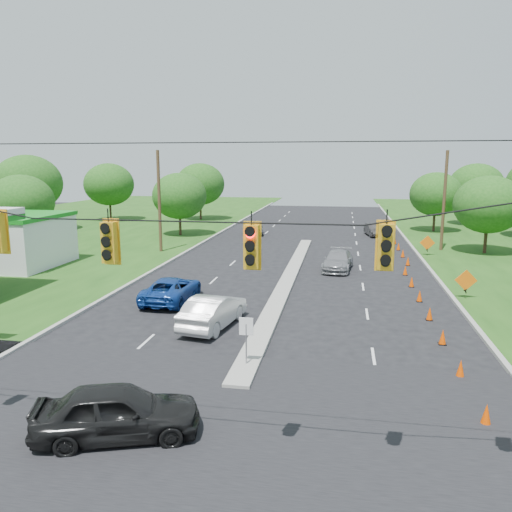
# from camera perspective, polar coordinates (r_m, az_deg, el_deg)

# --- Properties ---
(ground) EXTENTS (160.00, 160.00, 0.00)m
(ground) POSITION_cam_1_polar(r_m,az_deg,el_deg) (14.94, -5.83, -21.59)
(ground) COLOR black
(ground) RESTS_ON ground
(cross_street) EXTENTS (160.00, 14.00, 0.02)m
(cross_street) POSITION_cam_1_polar(r_m,az_deg,el_deg) (14.94, -5.83, -21.59)
(cross_street) COLOR black
(cross_street) RESTS_ON ground
(curb_left) EXTENTS (0.25, 110.00, 0.16)m
(curb_left) POSITION_cam_1_polar(r_m,az_deg,el_deg) (45.00, -7.93, 0.39)
(curb_left) COLOR gray
(curb_left) RESTS_ON ground
(curb_right) EXTENTS (0.25, 110.00, 0.16)m
(curb_right) POSITION_cam_1_polar(r_m,az_deg,el_deg) (43.38, 18.40, -0.44)
(curb_right) COLOR gray
(curb_right) RESTS_ON ground
(median) EXTENTS (1.00, 34.00, 0.18)m
(median) POSITION_cam_1_polar(r_m,az_deg,el_deg) (34.26, 3.68, -2.78)
(median) COLOR gray
(median) RESTS_ON ground
(median_sign) EXTENTS (0.55, 0.06, 2.05)m
(median_sign) POSITION_cam_1_polar(r_m,az_deg,el_deg) (19.59, -1.13, -8.70)
(median_sign) COLOR gray
(median_sign) RESTS_ON ground
(signal_span) EXTENTS (25.60, 0.32, 9.00)m
(signal_span) POSITION_cam_1_polar(r_m,az_deg,el_deg) (12.08, -7.79, -3.77)
(signal_span) COLOR #422D1C
(signal_span) RESTS_ON ground
(utility_pole_far_left) EXTENTS (0.28, 0.28, 9.00)m
(utility_pole_far_left) POSITION_cam_1_polar(r_m,az_deg,el_deg) (45.22, -10.99, 6.10)
(utility_pole_far_left) COLOR #422D1C
(utility_pole_far_left) RESTS_ON ground
(utility_pole_far_right) EXTENTS (0.28, 0.28, 9.00)m
(utility_pole_far_right) POSITION_cam_1_polar(r_m,az_deg,el_deg) (48.10, 20.70, 5.87)
(utility_pole_far_right) COLOR #422D1C
(utility_pole_far_right) RESTS_ON ground
(cone_0) EXTENTS (0.32, 0.32, 0.70)m
(cone_0) POSITION_cam_1_polar(r_m,az_deg,el_deg) (17.54, 24.83, -16.10)
(cone_0) COLOR #E34300
(cone_0) RESTS_ON ground
(cone_1) EXTENTS (0.32, 0.32, 0.70)m
(cone_1) POSITION_cam_1_polar(r_m,az_deg,el_deg) (20.64, 22.34, -11.81)
(cone_1) COLOR #E34300
(cone_1) RESTS_ON ground
(cone_2) EXTENTS (0.32, 0.32, 0.70)m
(cone_2) POSITION_cam_1_polar(r_m,az_deg,el_deg) (23.84, 20.56, -8.65)
(cone_2) COLOR #E34300
(cone_2) RESTS_ON ground
(cone_3) EXTENTS (0.32, 0.32, 0.70)m
(cone_3) POSITION_cam_1_polar(r_m,az_deg,el_deg) (27.12, 19.23, -6.23)
(cone_3) COLOR #E34300
(cone_3) RESTS_ON ground
(cone_4) EXTENTS (0.32, 0.32, 0.70)m
(cone_4) POSITION_cam_1_polar(r_m,az_deg,el_deg) (30.45, 18.19, -4.34)
(cone_4) COLOR #E34300
(cone_4) RESTS_ON ground
(cone_5) EXTENTS (0.32, 0.32, 0.70)m
(cone_5) POSITION_cam_1_polar(r_m,az_deg,el_deg) (33.82, 17.37, -2.82)
(cone_5) COLOR #E34300
(cone_5) RESTS_ON ground
(cone_6) EXTENTS (0.32, 0.32, 0.70)m
(cone_6) POSITION_cam_1_polar(r_m,az_deg,el_deg) (37.21, 16.69, -1.58)
(cone_6) COLOR #E34300
(cone_6) RESTS_ON ground
(cone_7) EXTENTS (0.32, 0.32, 0.70)m
(cone_7) POSITION_cam_1_polar(r_m,az_deg,el_deg) (40.68, 16.97, -0.57)
(cone_7) COLOR #E34300
(cone_7) RESTS_ON ground
(cone_8) EXTENTS (0.32, 0.32, 0.70)m
(cone_8) POSITION_cam_1_polar(r_m,az_deg,el_deg) (44.10, 16.44, 0.31)
(cone_8) COLOR #E34300
(cone_8) RESTS_ON ground
(cone_9) EXTENTS (0.32, 0.32, 0.70)m
(cone_9) POSITION_cam_1_polar(r_m,az_deg,el_deg) (47.53, 15.97, 1.06)
(cone_9) COLOR #E34300
(cone_9) RESTS_ON ground
(cone_10) EXTENTS (0.32, 0.32, 0.70)m
(cone_10) POSITION_cam_1_polar(r_m,az_deg,el_deg) (50.97, 15.58, 1.70)
(cone_10) COLOR #E34300
(cone_10) RESTS_ON ground
(cone_11) EXTENTS (0.32, 0.32, 0.70)m
(cone_11) POSITION_cam_1_polar(r_m,az_deg,el_deg) (54.41, 15.23, 2.27)
(cone_11) COLOR #E34300
(cone_11) RESTS_ON ground
(work_sign_1) EXTENTS (1.27, 0.58, 1.37)m
(work_sign_1) POSITION_cam_1_polar(r_m,az_deg,el_deg) (31.75, 22.86, -2.67)
(work_sign_1) COLOR black
(work_sign_1) RESTS_ON ground
(work_sign_2) EXTENTS (1.27, 0.58, 1.37)m
(work_sign_2) POSITION_cam_1_polar(r_m,az_deg,el_deg) (45.25, 19.00, 1.37)
(work_sign_2) COLOR black
(work_sign_2) RESTS_ON ground
(tree_2) EXTENTS (5.88, 5.88, 6.86)m
(tree_2) POSITION_cam_1_polar(r_m,az_deg,el_deg) (51.59, -25.21, 5.65)
(tree_2) COLOR black
(tree_2) RESTS_ON ground
(tree_3) EXTENTS (7.56, 7.56, 8.82)m
(tree_3) POSITION_cam_1_polar(r_m,az_deg,el_deg) (63.14, -24.61, 7.57)
(tree_3) COLOR black
(tree_3) RESTS_ON ground
(tree_4) EXTENTS (6.72, 6.72, 7.84)m
(tree_4) POSITION_cam_1_polar(r_m,az_deg,el_deg) (71.54, -16.44, 7.85)
(tree_4) COLOR black
(tree_4) RESTS_ON ground
(tree_5) EXTENTS (5.88, 5.88, 6.86)m
(tree_5) POSITION_cam_1_polar(r_m,az_deg,el_deg) (55.13, -8.75, 6.79)
(tree_5) COLOR black
(tree_5) RESTS_ON ground
(tree_6) EXTENTS (6.72, 6.72, 7.84)m
(tree_6) POSITION_cam_1_polar(r_m,az_deg,el_deg) (69.99, -6.40, 8.16)
(tree_6) COLOR black
(tree_6) RESTS_ON ground
(tree_9) EXTENTS (5.88, 5.88, 6.86)m
(tree_9) POSITION_cam_1_polar(r_m,az_deg,el_deg) (47.92, 25.04, 5.35)
(tree_9) COLOR black
(tree_9) RESTS_ON ground
(tree_11) EXTENTS (6.72, 6.72, 7.84)m
(tree_11) POSITION_cam_1_polar(r_m,az_deg,el_deg) (69.18, 23.84, 7.30)
(tree_11) COLOR black
(tree_11) RESTS_ON ground
(tree_12) EXTENTS (5.88, 5.88, 6.86)m
(tree_12) POSITION_cam_1_polar(r_m,az_deg,el_deg) (61.14, 19.86, 6.66)
(tree_12) COLOR black
(tree_12) RESTS_ON ground
(black_sedan) EXTENTS (5.14, 3.34, 1.63)m
(black_sedan) POSITION_cam_1_polar(r_m,az_deg,el_deg) (15.74, -15.57, -16.75)
(black_sedan) COLOR black
(black_sedan) RESTS_ON ground
(white_sedan) EXTENTS (2.49, 5.10, 1.61)m
(white_sedan) POSITION_cam_1_polar(r_m,az_deg,el_deg) (24.61, -4.90, -6.27)
(white_sedan) COLOR #B7B7B7
(white_sedan) RESTS_ON ground
(blue_pickup) EXTENTS (2.45, 5.21, 1.44)m
(blue_pickup) POSITION_cam_1_polar(r_m,az_deg,el_deg) (29.31, -9.62, -3.77)
(blue_pickup) COLOR navy
(blue_pickup) RESTS_ON ground
(silver_car_far) EXTENTS (2.47, 5.09, 1.43)m
(silver_car_far) POSITION_cam_1_polar(r_m,az_deg,el_deg) (37.84, 9.34, -0.50)
(silver_car_far) COLOR gray
(silver_car_far) RESTS_ON ground
(silver_car_oncoming) EXTENTS (2.72, 5.03, 1.63)m
(silver_car_oncoming) POSITION_cam_1_polar(r_m,az_deg,el_deg) (55.99, -0.18, 3.35)
(silver_car_oncoming) COLOR slate
(silver_car_oncoming) RESTS_ON ground
(dark_car_receding) EXTENTS (2.10, 4.25, 1.34)m
(dark_car_receding) POSITION_cam_1_polar(r_m,az_deg,el_deg) (56.14, 13.31, 2.94)
(dark_car_receding) COLOR #262424
(dark_car_receding) RESTS_ON ground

